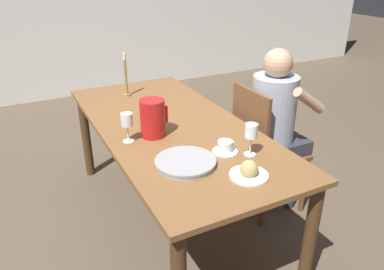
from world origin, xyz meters
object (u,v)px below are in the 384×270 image
Objects in this scene: teacup_near_person at (225,147)px; candlestick_tall at (126,79)px; wine_glass_water at (127,121)px; wine_glass_juice at (251,133)px; chair_person_side at (262,148)px; person_seated at (277,119)px; red_pitcher at (153,118)px; serving_tray at (186,162)px; bread_plate at (249,171)px.

candlestick_tall is at bearing 99.20° from teacup_near_person.
wine_glass_juice is (0.53, -0.45, 0.00)m from wine_glass_water.
chair_person_side is at bearing -49.32° from candlestick_tall.
candlestick_tall is at bearing -136.44° from person_seated.
red_pitcher is at bearing 128.95° from wine_glass_juice.
candlestick_tall is (-0.28, 1.22, -0.00)m from wine_glass_juice.
red_pitcher is 0.59m from wine_glass_juice.
person_seated reaches higher than red_pitcher.
wine_glass_water is (-0.94, 0.04, 0.37)m from chair_person_side.
chair_person_side is 0.88m from serving_tray.
red_pitcher is 1.24× the size of wine_glass_juice.
red_pitcher is at bearing -93.71° from chair_person_side.
candlestick_tall reaches higher than teacup_near_person.
wine_glass_water is 0.53× the size of candlestick_tall.
person_seated reaches higher than wine_glass_juice.
wine_glass_juice reaches higher than wine_glass_water.
serving_tray is 1.65× the size of bread_plate.
teacup_near_person is at bearing -63.21° from person_seated.
person_seated is 1.05m from wine_glass_water.
serving_tray is 0.33m from bread_plate.
teacup_near_person is at bearing -40.37° from wine_glass_water.
serving_tray is (-0.86, -0.33, 0.05)m from person_seated.
serving_tray is (-0.77, -0.35, 0.26)m from chair_person_side.
chair_person_side is at bearing 44.73° from wine_glass_juice.
red_pitcher is (-0.87, 0.07, 0.15)m from person_seated.
serving_tray is (-0.36, 0.06, -0.12)m from wine_glass_juice.
bread_plate is at bearing -126.15° from wine_glass_juice.
person_seated is 0.66m from wine_glass_juice.
chair_person_side is at bearing 47.26° from bread_plate.
chair_person_side is 2.99× the size of serving_tray.
wine_glass_juice reaches higher than teacup_near_person.
bread_plate is at bearing -57.91° from wine_glass_water.
wine_glass_water is 0.70m from wine_glass_juice.
wine_glass_juice is 1.28× the size of teacup_near_person.
red_pitcher is at bearing -96.56° from candlestick_tall.
wine_glass_juice is at bearing -51.05° from red_pitcher.
wine_glass_juice is 0.38m from serving_tray.
bread_plate is (-0.03, -0.27, -0.00)m from teacup_near_person.
red_pitcher reaches higher than serving_tray.
teacup_near_person is at bearing 83.38° from bread_plate.
red_pitcher is at bearing -94.39° from person_seated.
chair_person_side is at bearing -3.71° from red_pitcher.
person_seated reaches higher than wine_glass_water.
chair_person_side is 0.86m from red_pitcher.
bread_plate is (-0.63, -0.57, 0.06)m from person_seated.
teacup_near_person is at bearing 6.48° from serving_tray.
teacup_near_person is 0.45× the size of serving_tray.
red_pitcher is at bearing 92.33° from serving_tray.
candlestick_tall is (0.09, 0.76, 0.01)m from red_pitcher.
chair_person_side is at bearing -100.24° from person_seated.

